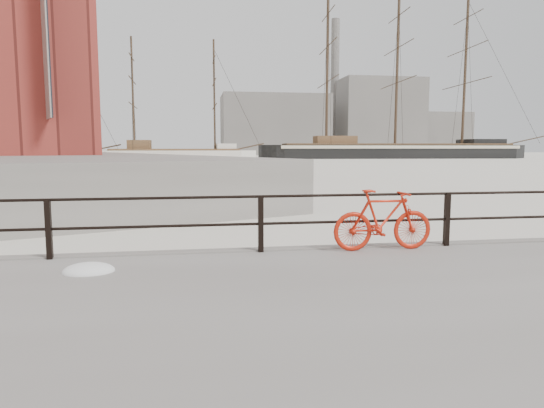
{
  "coord_description": "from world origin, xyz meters",
  "views": [
    {
      "loc": [
        -4.64,
        -8.44,
        2.17
      ],
      "look_at": [
        -3.03,
        1.5,
        1.0
      ],
      "focal_mm": 32.0,
      "sensor_mm": 36.0,
      "label": 1
    }
  ],
  "objects_px": {
    "barque_black": "(395,158)",
    "bicycle": "(383,220)",
    "schooner_mid": "(176,160)",
    "schooner_left": "(36,161)"
  },
  "relations": [
    {
      "from": "bicycle",
      "to": "barque_black",
      "type": "height_order",
      "value": "barque_black"
    },
    {
      "from": "barque_black",
      "to": "schooner_mid",
      "type": "distance_m",
      "value": 44.89
    },
    {
      "from": "schooner_mid",
      "to": "schooner_left",
      "type": "height_order",
      "value": "schooner_mid"
    },
    {
      "from": "schooner_mid",
      "to": "schooner_left",
      "type": "bearing_deg",
      "value": 179.2
    },
    {
      "from": "barque_black",
      "to": "bicycle",
      "type": "bearing_deg",
      "value": -109.5
    },
    {
      "from": "barque_black",
      "to": "schooner_left",
      "type": "bearing_deg",
      "value": -169.22
    },
    {
      "from": "bicycle",
      "to": "barque_black",
      "type": "xyz_separation_m",
      "value": [
        37.72,
        87.02,
        -0.9
      ]
    },
    {
      "from": "schooner_mid",
      "to": "schooner_left",
      "type": "xyz_separation_m",
      "value": [
        -23.07,
        0.02,
        0.0
      ]
    },
    {
      "from": "bicycle",
      "to": "schooner_left",
      "type": "xyz_separation_m",
      "value": [
        -29.51,
        78.96,
        -0.9
      ]
    },
    {
      "from": "bicycle",
      "to": "schooner_mid",
      "type": "xyz_separation_m",
      "value": [
        -6.44,
        78.94,
        -0.9
      ]
    }
  ]
}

